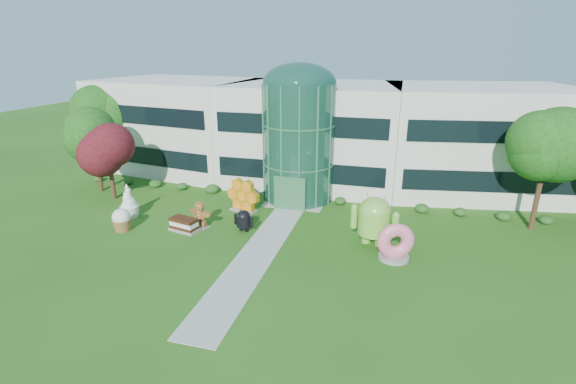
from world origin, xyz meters
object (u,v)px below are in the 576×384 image
(android_green, at_px, (374,217))
(gingerbread, at_px, (200,214))
(donut, at_px, (395,241))
(android_black, at_px, (244,219))

(android_green, bearing_deg, gingerbread, -161.89)
(android_green, relative_size, donut, 1.58)
(gingerbread, bearing_deg, android_black, 21.70)
(android_green, bearing_deg, android_black, -162.27)
(android_green, relative_size, gingerbread, 1.74)
(donut, distance_m, gingerbread, 13.91)
(android_black, bearing_deg, gingerbread, -165.59)
(gingerbread, bearing_deg, donut, 12.99)
(donut, relative_size, gingerbread, 1.10)
(android_black, relative_size, donut, 0.75)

